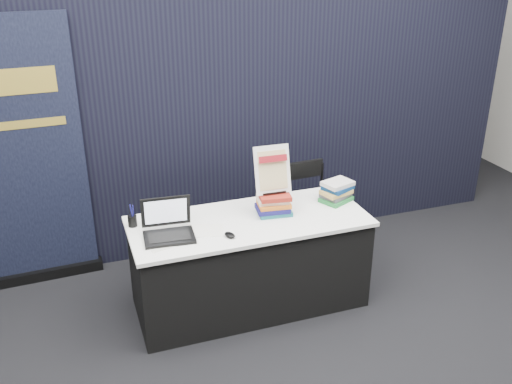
% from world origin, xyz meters
% --- Properties ---
extents(floor, '(8.00, 8.00, 0.00)m').
position_xyz_m(floor, '(0.00, 0.00, 0.00)').
color(floor, black).
rests_on(floor, ground).
extents(wall_back, '(8.00, 0.02, 3.50)m').
position_xyz_m(wall_back, '(0.00, 4.00, 1.75)').
color(wall_back, '#B8B5AD').
rests_on(wall_back, floor).
extents(drape_partition, '(6.00, 0.08, 2.40)m').
position_xyz_m(drape_partition, '(0.00, 1.60, 1.20)').
color(drape_partition, black).
rests_on(drape_partition, floor).
extents(display_table, '(1.80, 0.75, 0.75)m').
position_xyz_m(display_table, '(0.00, 0.55, 0.38)').
color(display_table, black).
rests_on(display_table, floor).
extents(laptop, '(0.37, 0.31, 0.27)m').
position_xyz_m(laptop, '(-0.63, 0.50, 0.81)').
color(laptop, black).
rests_on(laptop, display_table).
extents(mouse, '(0.09, 0.11, 0.03)m').
position_xyz_m(mouse, '(-0.22, 0.34, 0.77)').
color(mouse, black).
rests_on(mouse, display_table).
extents(brochure_left, '(0.30, 0.24, 0.00)m').
position_xyz_m(brochure_left, '(-0.67, 0.41, 0.75)').
color(brochure_left, silver).
rests_on(brochure_left, display_table).
extents(brochure_mid, '(0.27, 0.20, 0.00)m').
position_xyz_m(brochure_mid, '(-0.50, 0.49, 0.75)').
color(brochure_mid, silver).
rests_on(brochure_mid, display_table).
extents(brochure_right, '(0.32, 0.27, 0.00)m').
position_xyz_m(brochure_right, '(-0.36, 0.49, 0.75)').
color(brochure_right, white).
rests_on(brochure_right, display_table).
extents(pen_cup, '(0.07, 0.07, 0.09)m').
position_xyz_m(pen_cup, '(-0.84, 0.73, 0.79)').
color(pen_cup, black).
rests_on(pen_cup, display_table).
extents(book_stack_tall, '(0.27, 0.22, 0.17)m').
position_xyz_m(book_stack_tall, '(0.21, 0.59, 0.83)').
color(book_stack_tall, '#1B636A').
rests_on(book_stack_tall, display_table).
extents(book_stack_short, '(0.27, 0.24, 0.16)m').
position_xyz_m(book_stack_short, '(0.77, 0.64, 0.83)').
color(book_stack_short, '#1D7031').
rests_on(book_stack_short, display_table).
extents(info_sign, '(0.28, 0.14, 0.38)m').
position_xyz_m(info_sign, '(0.21, 0.62, 1.10)').
color(info_sign, black).
rests_on(info_sign, book_stack_tall).
extents(pullup_banner, '(0.94, 0.14, 2.21)m').
position_xyz_m(pullup_banner, '(-1.53, 1.50, 0.98)').
color(pullup_banner, black).
rests_on(pullup_banner, floor).
extents(stacking_chair, '(0.43, 0.43, 0.89)m').
position_xyz_m(stacking_chair, '(0.71, 1.03, 0.50)').
color(stacking_chair, black).
rests_on(stacking_chair, floor).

